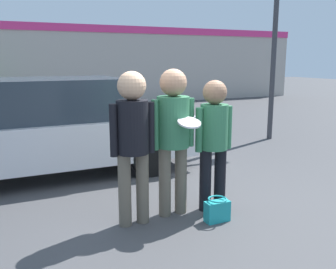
% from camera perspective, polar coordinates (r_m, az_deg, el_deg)
% --- Properties ---
extents(ground_plane, '(56.00, 56.00, 0.00)m').
position_cam_1_polar(ground_plane, '(4.80, 2.90, -12.16)').
color(ground_plane, '#3F3F42').
extents(storefront_building, '(24.00, 0.22, 3.30)m').
position_cam_1_polar(storefront_building, '(15.80, -17.66, 10.04)').
color(storefront_building, '#B2A89E').
rests_on(storefront_building, ground).
extents(person_left, '(0.53, 0.36, 1.79)m').
position_cam_1_polar(person_left, '(4.25, -5.41, 0.06)').
color(person_left, '#665B4C').
rests_on(person_left, ground).
extents(person_middle_with_frisbee, '(0.56, 0.61, 1.81)m').
position_cam_1_polar(person_middle_with_frisbee, '(4.51, 0.80, 1.02)').
color(person_middle_with_frisbee, '#665B4C').
rests_on(person_middle_with_frisbee, ground).
extents(person_right, '(0.52, 0.35, 1.67)m').
position_cam_1_polar(person_right, '(4.73, 6.99, 0.05)').
color(person_right, black).
rests_on(person_right, ground).
extents(parked_car_near, '(4.62, 1.81, 1.61)m').
position_cam_1_polar(parked_car_near, '(6.52, -17.49, 0.97)').
color(parked_car_near, silver).
rests_on(parked_car_near, ground).
extents(handbag, '(0.30, 0.23, 0.29)m').
position_cam_1_polar(handbag, '(4.61, 7.50, -11.36)').
color(handbag, teal).
rests_on(handbag, ground).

